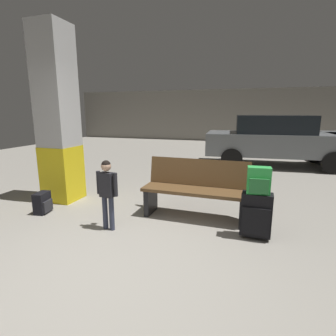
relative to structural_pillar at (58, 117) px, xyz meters
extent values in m
cube|color=gray|center=(1.95, 2.16, -1.57)|extent=(18.00, 18.00, 0.10)
cube|color=gray|center=(1.95, 11.02, -0.12)|extent=(18.00, 0.12, 2.80)
cube|color=yellow|center=(0.00, 0.00, -1.02)|extent=(0.57, 0.57, 1.00)
cube|color=#B2B2B2|center=(0.00, 0.00, 0.51)|extent=(0.56, 0.56, 2.07)
cube|color=brown|center=(2.52, -0.16, -1.08)|extent=(1.61, 0.47, 0.05)
cube|color=brown|center=(2.53, 0.09, -0.85)|extent=(1.60, 0.14, 0.42)
cube|color=black|center=(1.80, -0.15, -1.31)|extent=(0.09, 0.40, 0.41)
cube|color=black|center=(3.24, -0.18, -1.31)|extent=(0.09, 0.40, 0.41)
cube|color=black|center=(3.41, -0.55, -1.20)|extent=(0.39, 0.21, 0.56)
cube|color=black|center=(3.41, -0.67, -1.26)|extent=(0.34, 0.04, 0.36)
cube|color=#A5A5AA|center=(3.42, -0.47, -0.93)|extent=(0.14, 0.03, 0.02)
cylinder|color=black|center=(3.26, -0.46, -1.50)|extent=(0.02, 0.04, 0.04)
cylinder|color=black|center=(3.58, -0.48, -1.50)|extent=(0.02, 0.04, 0.04)
cube|color=green|center=(3.41, -0.55, -0.75)|extent=(0.29, 0.17, 0.34)
cube|color=#2B773A|center=(3.42, -0.65, -0.80)|extent=(0.23, 0.04, 0.19)
cylinder|color=black|center=(3.41, -0.55, -0.59)|extent=(0.06, 0.03, 0.02)
cylinder|color=#33384C|center=(1.52, -0.91, -1.28)|extent=(0.07, 0.07, 0.48)
cylinder|color=#33384C|center=(1.41, -0.90, -1.28)|extent=(0.07, 0.07, 0.48)
cube|color=#232328|center=(1.47, -0.90, -0.88)|extent=(0.20, 0.13, 0.34)
cylinder|color=#232328|center=(1.61, -0.92, -0.86)|extent=(0.06, 0.06, 0.32)
cylinder|color=#232328|center=(1.33, -0.89, -0.86)|extent=(0.06, 0.06, 0.32)
sphere|color=tan|center=(1.47, -0.90, -0.62)|extent=(0.13, 0.13, 0.13)
sphere|color=black|center=(1.47, -0.90, -0.60)|extent=(0.12, 0.12, 0.12)
cylinder|color=red|center=(1.41, -0.80, -0.86)|extent=(0.06, 0.06, 0.10)
cylinder|color=red|center=(1.41, -0.80, -0.79)|extent=(0.01, 0.01, 0.06)
cube|color=black|center=(0.13, -0.69, -1.35)|extent=(0.20, 0.30, 0.34)
cube|color=#28282D|center=(0.22, -0.67, -1.40)|extent=(0.07, 0.23, 0.19)
cylinder|color=black|center=(0.13, -0.69, -1.19)|extent=(0.03, 0.06, 0.02)
cube|color=slate|center=(4.02, 4.56, -0.85)|extent=(4.21, 2.00, 0.64)
cube|color=black|center=(3.87, 4.55, -0.27)|extent=(2.21, 1.69, 0.52)
cylinder|color=black|center=(5.26, 5.46, -1.22)|extent=(0.61, 0.24, 0.60)
cylinder|color=black|center=(5.38, 3.86, -1.22)|extent=(0.61, 0.24, 0.60)
cylinder|color=black|center=(2.67, 5.26, -1.22)|extent=(0.61, 0.24, 0.60)
cylinder|color=black|center=(2.78, 3.67, -1.22)|extent=(0.61, 0.24, 0.60)
camera|label=1|loc=(3.30, -3.94, 0.09)|focal=28.24mm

